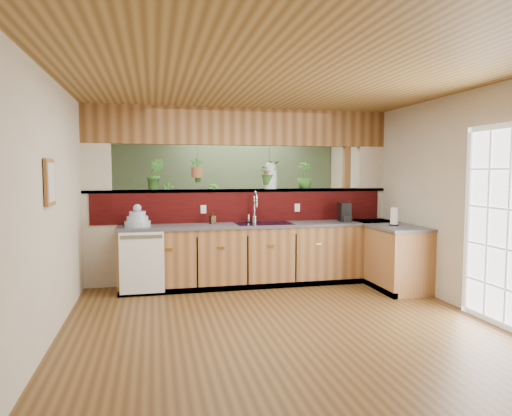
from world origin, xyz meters
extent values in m
cube|color=brown|center=(0.00, 0.00, 0.00)|extent=(4.60, 7.00, 0.01)
cube|color=brown|center=(0.00, 0.00, 2.60)|extent=(4.60, 7.00, 0.01)
cube|color=beige|center=(0.00, 3.50, 1.30)|extent=(4.60, 0.02, 2.60)
cube|color=beige|center=(0.00, -3.50, 1.30)|extent=(4.60, 0.02, 2.60)
cube|color=beige|center=(-2.30, 0.00, 1.30)|extent=(0.02, 7.00, 2.60)
cube|color=beige|center=(2.30, 0.00, 1.30)|extent=(0.02, 7.00, 2.60)
cube|color=beige|center=(0.00, 1.35, 0.68)|extent=(4.60, 0.15, 1.35)
cube|color=#360707|center=(0.00, 1.27, 1.12)|extent=(4.40, 0.02, 0.45)
cube|color=brown|center=(0.00, 1.35, 1.37)|extent=(4.60, 0.21, 0.04)
cube|color=brown|center=(0.00, 1.35, 2.33)|extent=(4.60, 0.15, 0.55)
cube|color=beige|center=(-2.10, 1.35, 1.70)|extent=(0.40, 0.15, 0.70)
cube|color=beige|center=(2.10, 1.35, 1.70)|extent=(0.40, 0.15, 0.70)
cube|color=brown|center=(1.70, 1.35, 1.30)|extent=(0.10, 0.10, 2.60)
cube|color=brown|center=(0.00, 1.35, 1.37)|extent=(4.60, 0.21, 0.04)
cube|color=brown|center=(0.00, 1.35, 2.33)|extent=(4.60, 0.15, 0.55)
cube|color=#4C6242|center=(0.00, 3.48, 1.30)|extent=(4.55, 0.02, 2.55)
cube|color=brown|center=(0.25, 0.98, 0.43)|extent=(4.10, 0.60, 0.86)
cube|color=#46464B|center=(0.25, 0.98, 0.88)|extent=(4.14, 0.64, 0.04)
cube|color=brown|center=(2.00, 0.54, 0.43)|extent=(0.60, 1.48, 0.86)
cube|color=#46464B|center=(2.00, 0.54, 0.88)|extent=(0.64, 1.52, 0.04)
cube|color=brown|center=(2.00, 0.98, 0.43)|extent=(0.60, 0.60, 0.86)
cube|color=#46464B|center=(2.00, 0.98, 0.88)|extent=(0.64, 0.64, 0.04)
cube|color=black|center=(0.25, 0.71, 0.04)|extent=(4.10, 0.06, 0.08)
cube|color=black|center=(1.73, 0.54, 0.04)|extent=(0.06, 1.48, 0.08)
cube|color=white|center=(-1.48, 0.66, 0.45)|extent=(0.58, 0.02, 0.82)
cube|color=#B7B7B2|center=(-1.48, 0.65, 0.80)|extent=(0.54, 0.01, 0.05)
cube|color=black|center=(0.25, 0.98, 0.89)|extent=(0.82, 0.50, 0.03)
cube|color=black|center=(0.06, 0.98, 0.80)|extent=(0.34, 0.40, 0.16)
cube|color=black|center=(0.44, 0.98, 0.80)|extent=(0.34, 0.40, 0.16)
cube|color=white|center=(2.27, -1.30, 1.05)|extent=(0.06, 1.02, 2.16)
cube|color=brown|center=(-2.27, -0.80, 1.55)|extent=(0.03, 0.35, 0.45)
cube|color=silver|center=(-2.26, -0.80, 1.55)|extent=(0.01, 0.27, 0.37)
cylinder|color=#B7B7B2|center=(0.15, 1.18, 0.95)|extent=(0.07, 0.07, 0.10)
cylinder|color=#B7B7B2|center=(0.15, 1.18, 1.13)|extent=(0.02, 0.02, 0.28)
torus|color=#B7B7B2|center=(0.15, 1.11, 1.27)|extent=(0.20, 0.06, 0.20)
cylinder|color=#B7B7B2|center=(0.15, 1.02, 1.20)|extent=(0.02, 0.02, 0.12)
cylinder|color=#B7B7B2|center=(0.06, 1.18, 0.97)|extent=(0.03, 0.03, 0.10)
cylinder|color=#A1B1D0|center=(-1.54, 0.99, 0.94)|extent=(0.35, 0.35, 0.08)
cylinder|color=#A1B1D0|center=(-1.54, 0.99, 1.01)|extent=(0.29, 0.29, 0.07)
cylinder|color=#A1B1D0|center=(-1.54, 0.99, 1.08)|extent=(0.22, 0.22, 0.07)
sphere|color=#A1B1D0|center=(-1.54, 0.99, 1.15)|extent=(0.11, 0.11, 0.11)
imported|color=#362613|center=(-0.48, 1.10, 0.98)|extent=(0.09, 0.10, 0.17)
cube|color=black|center=(1.51, 0.97, 1.04)|extent=(0.15, 0.25, 0.29)
cube|color=black|center=(1.51, 0.89, 0.95)|extent=(0.13, 0.10, 0.10)
cylinder|color=silver|center=(1.51, 0.92, 0.99)|extent=(0.08, 0.08, 0.08)
cylinder|color=black|center=(1.98, 0.32, 0.91)|extent=(0.12, 0.12, 0.02)
cylinder|color=#B7B7B2|center=(1.98, 0.32, 1.03)|extent=(0.02, 0.02, 0.27)
cylinder|color=white|center=(1.98, 0.32, 1.03)|extent=(0.10, 0.10, 0.23)
cylinder|color=silver|center=(0.45, 1.35, 1.55)|extent=(0.19, 0.19, 0.31)
sphere|color=silver|center=(0.45, 1.35, 1.72)|extent=(0.17, 0.17, 0.17)
imported|color=#326924|center=(-1.29, 1.35, 1.62)|extent=(0.27, 0.23, 0.45)
imported|color=#326924|center=(1.00, 1.35, 1.60)|extent=(0.23, 0.23, 0.41)
cylinder|color=brown|center=(-0.68, 1.35, 1.88)|extent=(0.01, 0.01, 0.35)
cylinder|color=brown|center=(-0.68, 1.35, 1.64)|extent=(0.17, 0.17, 0.15)
imported|color=#326924|center=(-0.68, 1.35, 1.87)|extent=(0.21, 0.16, 0.37)
cylinder|color=brown|center=(0.43, 1.35, 1.85)|extent=(0.01, 0.01, 0.39)
cylinder|color=brown|center=(0.43, 1.35, 1.60)|extent=(0.17, 0.17, 0.14)
imported|color=#326924|center=(0.43, 1.35, 1.81)|extent=(0.35, 0.31, 0.36)
cube|color=black|center=(-0.46, 3.25, 0.50)|extent=(1.52, 0.88, 0.98)
imported|color=#326924|center=(-1.06, 3.25, 1.22)|extent=(0.27, 0.21, 0.47)
imported|color=#326924|center=(-0.19, 3.25, 1.21)|extent=(0.25, 0.25, 0.44)
imported|color=#326924|center=(0.42, 2.52, 0.38)|extent=(0.75, 0.67, 0.77)
camera|label=1|loc=(-1.31, -5.45, 1.65)|focal=32.00mm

